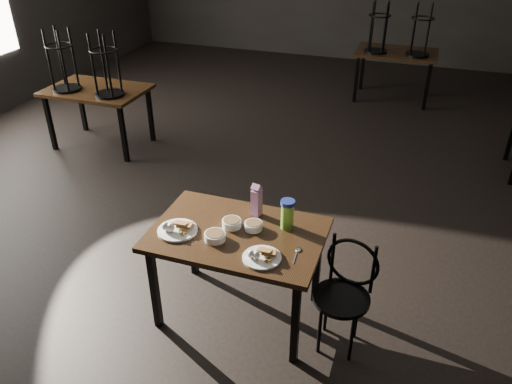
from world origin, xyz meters
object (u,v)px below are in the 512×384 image
at_px(juice_carton, 256,201).
at_px(water_bottle, 287,214).
at_px(main_table, 238,241).
at_px(bentwood_chair, 345,287).

bearing_deg(juice_carton, water_bottle, -19.48).
bearing_deg(main_table, juice_carton, 78.16).
height_order(water_bottle, bentwood_chair, water_bottle).
height_order(main_table, bentwood_chair, bentwood_chair).
bearing_deg(water_bottle, juice_carton, 160.52).
relative_size(juice_carton, bentwood_chair, 0.31).
height_order(juice_carton, bentwood_chair, juice_carton).
distance_m(water_bottle, bentwood_chair, 0.63).
bearing_deg(bentwood_chair, main_table, -170.42).
relative_size(water_bottle, bentwood_chair, 0.27).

